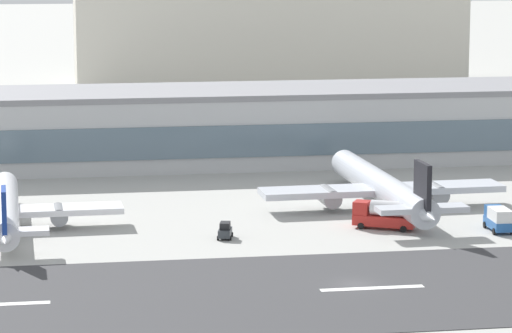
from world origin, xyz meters
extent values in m
plane|color=#A8A8A3|center=(0.00, 0.00, 0.00)|extent=(1400.00, 1400.00, 0.00)
cube|color=#38383A|center=(0.00, -2.13, 0.04)|extent=(800.00, 33.74, 0.08)
cube|color=white|center=(1.40, -2.13, 0.09)|extent=(12.00, 1.20, 0.01)
cube|color=#B7BABC|center=(-13.65, 85.95, 6.08)|extent=(195.22, 23.57, 12.15)
cube|color=slate|center=(-13.65, 74.02, 5.47)|extent=(189.36, 0.30, 5.47)
cube|color=gray|center=(-13.65, 85.95, 12.65)|extent=(197.17, 23.80, 1.00)
cube|color=beige|center=(26.22, 210.41, 18.79)|extent=(105.23, 28.58, 37.58)
cylinder|color=white|center=(-40.41, 36.48, 2.86)|extent=(4.65, 36.96, 3.69)
sphere|color=white|center=(-40.90, 54.91, 2.86)|extent=(3.50, 3.50, 3.50)
cone|color=white|center=(-39.93, 18.05, 2.86)|extent=(3.49, 6.72, 3.32)
cube|color=white|center=(-40.39, 35.75, 2.49)|extent=(32.09, 6.37, 0.81)
cylinder|color=gray|center=(-33.21, 35.93, 1.84)|extent=(2.53, 5.22, 2.40)
cube|color=white|center=(-39.97, 19.53, 3.23)|extent=(10.94, 3.33, 0.65)
cube|color=navy|center=(-39.97, 19.53, 5.81)|extent=(0.72, 4.99, 5.90)
cylinder|color=black|center=(-40.36, 34.64, 0.51)|extent=(0.66, 0.66, 1.01)
cylinder|color=silver|center=(13.96, 42.26, 3.24)|extent=(5.56, 41.97, 4.19)
sphere|color=silver|center=(13.28, 63.18, 3.24)|extent=(3.98, 3.98, 3.98)
cone|color=silver|center=(14.65, 21.34, 3.24)|extent=(4.01, 7.65, 3.77)
cube|color=silver|center=(13.99, 41.42, 2.83)|extent=(36.39, 7.46, 0.92)
cylinder|color=gray|center=(22.13, 41.69, 2.09)|extent=(2.91, 5.95, 2.72)
cylinder|color=gray|center=(5.85, 41.16, 2.09)|extent=(2.91, 5.95, 2.72)
cube|color=silver|center=(14.59, 23.02, 3.66)|extent=(12.42, 3.85, 0.74)
cube|color=black|center=(14.59, 23.02, 6.59)|extent=(0.85, 5.67, 6.70)
cylinder|color=black|center=(14.03, 40.17, 0.58)|extent=(0.75, 0.75, 1.15)
cube|color=#2D3338|center=(-11.55, 25.65, 0.80)|extent=(2.32, 3.49, 1.00)
cube|color=black|center=(-11.55, 25.65, 1.75)|extent=(1.70, 2.17, 0.90)
cylinder|color=black|center=(-12.60, 24.75, 0.30)|extent=(0.42, 0.65, 0.60)
cylinder|color=black|center=(-11.04, 24.37, 0.30)|extent=(0.42, 0.65, 0.60)
cylinder|color=black|center=(-12.06, 26.93, 0.30)|extent=(0.42, 0.65, 0.60)
cylinder|color=black|center=(-10.50, 26.54, 0.30)|extent=(0.42, 0.65, 0.60)
cube|color=#B2231E|center=(10.78, 27.90, 1.15)|extent=(8.69, 6.42, 1.40)
cylinder|color=silver|center=(11.67, 27.40, 2.90)|extent=(6.07, 4.65, 2.10)
cube|color=#B2231E|center=(7.96, 29.47, 2.75)|extent=(2.95, 3.08, 1.80)
cylinder|color=black|center=(8.82, 30.48, 0.45)|extent=(0.92, 0.68, 0.90)
cylinder|color=black|center=(7.55, 28.21, 0.45)|extent=(0.92, 0.68, 0.90)
cylinder|color=black|center=(14.01, 27.58, 0.45)|extent=(0.92, 0.68, 0.90)
cylinder|color=black|center=(12.74, 25.31, 0.45)|extent=(0.92, 0.68, 0.90)
cube|color=#23569E|center=(25.65, 24.05, 1.05)|extent=(2.61, 6.08, 1.20)
cube|color=silver|center=(25.63, 23.33, 2.45)|extent=(2.45, 4.40, 1.60)
cube|color=#23569E|center=(25.73, 26.20, 2.40)|extent=(2.27, 1.76, 1.50)
cylinder|color=black|center=(26.92, 26.10, 0.45)|extent=(0.31, 0.91, 0.90)
cylinder|color=black|center=(24.53, 26.19, 0.45)|extent=(0.31, 0.91, 0.90)
cylinder|color=black|center=(26.78, 21.91, 0.45)|extent=(0.31, 0.91, 0.90)
cylinder|color=black|center=(24.38, 21.99, 0.45)|extent=(0.31, 0.91, 0.90)
camera|label=1|loc=(-34.45, -140.31, 38.69)|focal=91.02mm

